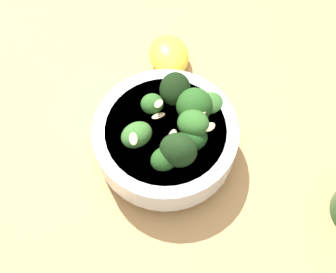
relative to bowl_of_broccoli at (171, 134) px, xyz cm
name	(u,v)px	position (x,y,z in cm)	size (l,w,h in cm)	color
ground_plane	(166,148)	(-1.16, -0.60, -6.26)	(66.12, 66.12, 4.14)	tan
bowl_of_broccoli	(171,134)	(0.00, 0.00, 0.00)	(17.76, 17.76, 10.06)	white
lemon_wedge	(167,55)	(-14.00, -0.88, -2.30)	(7.05, 5.57, 3.78)	yellow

